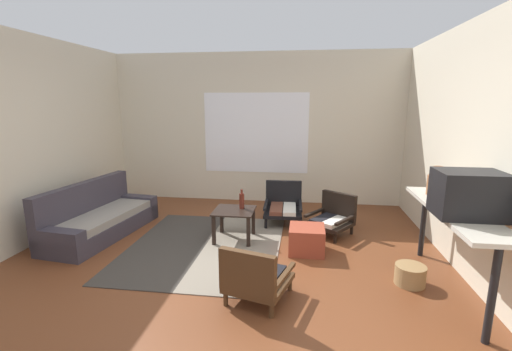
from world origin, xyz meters
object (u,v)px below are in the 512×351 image
at_px(armchair_by_window, 283,205).
at_px(crt_television, 468,194).
at_px(couch, 99,219).
at_px(ottoman_orange, 307,239).
at_px(wicker_basket, 410,275).
at_px(glass_bottle, 242,200).
at_px(coffee_table, 234,216).
at_px(console_shelf, 454,218).
at_px(armchair_striped_foreground, 256,278).
at_px(clay_vase, 437,184).
at_px(armchair_corner, 333,216).

relative_size(armchair_by_window, crt_television, 1.19).
relative_size(couch, armchair_by_window, 2.83).
height_order(armchair_by_window, ottoman_orange, armchair_by_window).
distance_m(ottoman_orange, wicker_basket, 1.24).
distance_m(couch, glass_bottle, 2.04).
height_order(coffee_table, glass_bottle, glass_bottle).
bearing_deg(console_shelf, wicker_basket, 169.57).
xyz_separation_m(armchair_striped_foreground, clay_vase, (1.86, 1.00, 0.72)).
xyz_separation_m(couch, crt_television, (4.27, -1.14, 0.82)).
bearing_deg(couch, crt_television, -14.92).
bearing_deg(ottoman_orange, armchair_by_window, 108.16).
relative_size(ottoman_orange, glass_bottle, 1.62).
bearing_deg(armchair_striped_foreground, coffee_table, 108.62).
bearing_deg(armchair_corner, ottoman_orange, -117.75).
xyz_separation_m(couch, armchair_by_window, (2.53, 0.91, 0.04)).
bearing_deg(coffee_table, console_shelf, -22.71).
distance_m(armchair_striped_foreground, armchair_corner, 2.08).
bearing_deg(armchair_corner, armchair_striped_foreground, -113.93).
relative_size(armchair_by_window, armchair_corner, 0.88).
relative_size(armchair_corner, glass_bottle, 2.77).
xyz_separation_m(couch, glass_bottle, (2.01, 0.16, 0.30)).
bearing_deg(ottoman_orange, coffee_table, 164.84).
xyz_separation_m(ottoman_orange, clay_vase, (1.38, -0.20, 0.80)).
distance_m(crt_television, clay_vase, 0.75).
bearing_deg(armchair_striped_foreground, ottoman_orange, 68.39).
height_order(coffee_table, crt_television, crt_television).
bearing_deg(clay_vase, armchair_corner, 138.32).
xyz_separation_m(armchair_by_window, armchair_corner, (0.73, -0.40, -0.02)).
height_order(couch, armchair_by_window, couch).
relative_size(armchair_corner, ottoman_orange, 1.71).
xyz_separation_m(console_shelf, crt_television, (-0.00, -0.22, 0.29)).
bearing_deg(armchair_corner, glass_bottle, -164.26).
distance_m(clay_vase, glass_bottle, 2.37).
distance_m(ottoman_orange, glass_bottle, 1.01).
relative_size(couch, armchair_striped_foreground, 2.60).
xyz_separation_m(armchair_by_window, clay_vase, (1.74, -1.30, 0.69)).
bearing_deg(clay_vase, ottoman_orange, 171.58).
bearing_deg(coffee_table, armchair_striped_foreground, -71.38).
bearing_deg(armchair_by_window, ottoman_orange, -71.84).
bearing_deg(armchair_corner, couch, -171.16).
bearing_deg(wicker_basket, glass_bottle, 152.46).
bearing_deg(armchair_by_window, console_shelf, -46.28).
relative_size(crt_television, wicker_basket, 1.79).
distance_m(armchair_striped_foreground, wicker_basket, 1.63).
bearing_deg(coffee_table, armchair_by_window, 54.03).
bearing_deg(console_shelf, coffee_table, 157.29).
bearing_deg(couch, armchair_corner, 8.84).
bearing_deg(crt_television, armchair_by_window, 130.36).
bearing_deg(console_shelf, armchair_corner, 125.54).
height_order(crt_television, clay_vase, crt_television).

